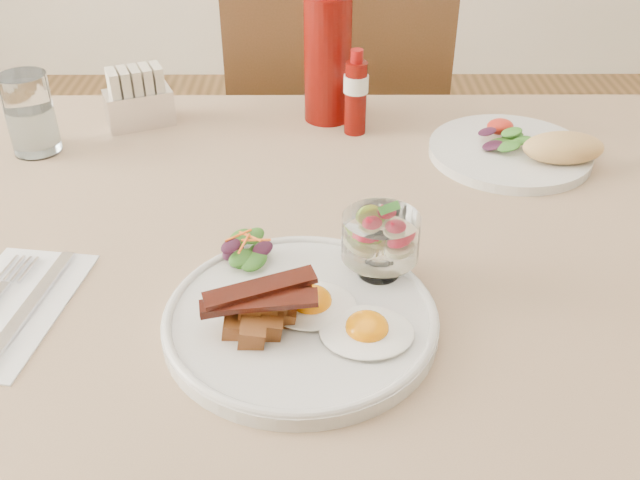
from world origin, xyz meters
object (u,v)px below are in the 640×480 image
table (348,293)px  chair_far (335,153)px  main_plate (301,320)px  fruit_cup (380,237)px  water_glass (31,119)px  hot_sauce_bottle (356,93)px  second_plate (522,149)px  sugar_caddy (138,100)px  ketchup_bottle (328,57)px

table → chair_far: chair_far is taller
table → main_plate: size_ratio=4.75×
fruit_cup → water_glass: water_glass is taller
fruit_cup → water_glass: size_ratio=0.72×
hot_sauce_bottle → second_plate: bearing=-21.2°
table → second_plate: second_plate is taller
chair_far → sugar_caddy: size_ratio=8.08×
second_plate → water_glass: (-0.71, 0.03, 0.04)m
fruit_cup → ketchup_bottle: 0.45m
fruit_cup → hot_sauce_bottle: hot_sauce_bottle is taller
table → main_plate: bearing=-108.9°
fruit_cup → hot_sauce_bottle: size_ratio=0.64×
chair_far → second_plate: (0.26, -0.46, 0.24)m
fruit_cup → ketchup_bottle: ketchup_bottle is taller
ketchup_bottle → water_glass: bearing=-165.1°
ketchup_bottle → hot_sauce_bottle: size_ratio=1.65×
sugar_caddy → ketchup_bottle: bearing=-18.8°
hot_sauce_bottle → ketchup_bottle: bearing=128.7°
chair_far → sugar_caddy: 0.54m
table → second_plate: bearing=38.1°
chair_far → fruit_cup: bearing=-87.9°
table → hot_sauce_bottle: size_ratio=10.10×
second_plate → water_glass: size_ratio=2.04×
table → fruit_cup: (0.03, -0.10, 0.15)m
water_glass → table: bearing=-27.0°
chair_far → ketchup_bottle: size_ratio=4.27×
main_plate → ketchup_bottle: size_ratio=1.29×
hot_sauce_bottle → chair_far: bearing=93.0°
fruit_cup → water_glass: 0.58m
main_plate → water_glass: (-0.40, 0.40, 0.04)m
chair_far → second_plate: bearing=-61.0°
main_plate → second_plate: size_ratio=1.17×
second_plate → sugar_caddy: 0.59m
main_plate → ketchup_bottle: bearing=86.2°
table → chair_far: (0.00, 0.66, -0.14)m
fruit_cup → hot_sauce_bottle: 0.39m
chair_far → sugar_caddy: chair_far is taller
main_plate → hot_sauce_bottle: (0.08, 0.46, 0.06)m
second_plate → fruit_cup: bearing=-127.7°
sugar_caddy → main_plate: bearing=-84.9°
second_plate → ketchup_bottle: (-0.28, 0.14, 0.09)m
chair_far → water_glass: (-0.45, -0.43, 0.28)m
fruit_cup → ketchup_bottle: bearing=96.5°
main_plate → sugar_caddy: bearing=118.2°
water_glass → fruit_cup: bearing=-34.2°
chair_far → fruit_cup: 0.81m
main_plate → ketchup_bottle: (0.03, 0.51, 0.09)m
main_plate → fruit_cup: 0.12m
table → hot_sauce_bottle: hot_sauce_bottle is taller
second_plate → ketchup_bottle: size_ratio=1.10×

